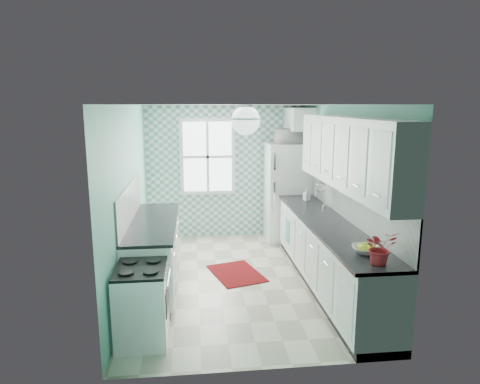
{
  "coord_description": "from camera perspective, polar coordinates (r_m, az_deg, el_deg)",
  "views": [
    {
      "loc": [
        -0.63,
        -5.84,
        2.49
      ],
      "look_at": [
        0.05,
        0.25,
        1.25
      ],
      "focal_mm": 32.0,
      "sensor_mm": 36.0,
      "label": 1
    }
  ],
  "objects": [
    {
      "name": "upper_cabinets_right",
      "position": [
        5.62,
        14.16,
        5.08
      ],
      "size": [
        0.33,
        3.2,
        0.9
      ],
      "primitive_type": "cube",
      "color": "white",
      "rests_on": "wall_right"
    },
    {
      "name": "wall_back",
      "position": [
        8.17,
        -1.87,
        2.7
      ],
      "size": [
        3.0,
        0.02,
        2.5
      ],
      "primitive_type": "cube",
      "color": "#68BCA5",
      "rests_on": "floor"
    },
    {
      "name": "ceiling",
      "position": [
        5.87,
        -0.22,
        11.64
      ],
      "size": [
        3.0,
        4.4,
        0.02
      ],
      "primitive_type": "cube",
      "color": "white",
      "rests_on": "wall_back"
    },
    {
      "name": "window",
      "position": [
        8.06,
        -4.34,
        4.71
      ],
      "size": [
        1.04,
        0.05,
        1.44
      ],
      "color": "white",
      "rests_on": "wall_back"
    },
    {
      "name": "dish_towel",
      "position": [
        7.04,
        6.38,
        -5.22
      ],
      "size": [
        0.09,
        0.24,
        0.37
      ],
      "primitive_type": "cube",
      "rotation": [
        0.0,
        0.0,
        0.31
      ],
      "color": "#5AA3A1",
      "rests_on": "base_cabinets_right"
    },
    {
      "name": "floor",
      "position": [
        6.38,
        -0.2,
        -11.62
      ],
      "size": [
        3.0,
        4.4,
        0.02
      ],
      "primitive_type": "cube",
      "color": "beige",
      "rests_on": "ground"
    },
    {
      "name": "accent_wall",
      "position": [
        8.15,
        -1.86,
        2.68
      ],
      "size": [
        3.0,
        0.01,
        2.5
      ],
      "primitive_type": "cube",
      "color": "#61A099",
      "rests_on": "wall_back"
    },
    {
      "name": "backsplash_right",
      "position": [
        5.98,
        14.55,
        -1.44
      ],
      "size": [
        0.02,
        3.6,
        0.51
      ],
      "primitive_type": "cube",
      "color": "white",
      "rests_on": "wall_right"
    },
    {
      "name": "wall_front",
      "position": [
        3.89,
        3.3,
        -7.19
      ],
      "size": [
        3.0,
        0.02,
        2.5
      ],
      "primitive_type": "cube",
      "color": "#68BCA5",
      "rests_on": "floor"
    },
    {
      "name": "wall_left",
      "position": [
        6.03,
        -14.62,
        -0.79
      ],
      "size": [
        0.02,
        4.4,
        2.5
      ],
      "primitive_type": "cube",
      "color": "#68BCA5",
      "rests_on": "floor"
    },
    {
      "name": "soap_bottle",
      "position": [
        7.2,
        8.89,
        -0.3
      ],
      "size": [
        0.12,
        0.12,
        0.2
      ],
      "primitive_type": "imported",
      "rotation": [
        0.0,
        0.0,
        0.34
      ],
      "color": "#97A7B3",
      "rests_on": "countertop_right"
    },
    {
      "name": "backsplash_left",
      "position": [
        5.97,
        -14.48,
        -1.46
      ],
      "size": [
        0.02,
        2.15,
        0.51
      ],
      "primitive_type": "cube",
      "color": "white",
      "rests_on": "wall_left"
    },
    {
      "name": "stove",
      "position": [
        4.83,
        -12.91,
        -14.16
      ],
      "size": [
        0.54,
        0.67,
        0.8
      ],
      "rotation": [
        0.0,
        0.0,
        0.06
      ],
      "color": "white",
      "rests_on": "floor"
    },
    {
      "name": "rug",
      "position": [
        6.56,
        -0.49,
        -10.8
      ],
      "size": [
        0.89,
        1.08,
        0.01
      ],
      "primitive_type": "cube",
      "rotation": [
        0.0,
        0.0,
        0.29
      ],
      "color": "maroon",
      "rests_on": "floor"
    },
    {
      "name": "wall_right",
      "position": [
        6.34,
        13.49,
        -0.16
      ],
      "size": [
        0.02,
        4.4,
        2.5
      ],
      "primitive_type": "cube",
      "color": "#68BCA5",
      "rests_on": "floor"
    },
    {
      "name": "base_cabinets_right",
      "position": [
        6.09,
        11.63,
        -8.38
      ],
      "size": [
        0.6,
        3.6,
        0.9
      ],
      "primitive_type": "cube",
      "color": "white",
      "rests_on": "floor"
    },
    {
      "name": "countertop_left",
      "position": [
        6.0,
        -11.48,
        -3.96
      ],
      "size": [
        0.63,
        2.15,
        0.04
      ],
      "primitive_type": "cube",
      "color": "black",
      "rests_on": "base_cabinets_left"
    },
    {
      "name": "fridge",
      "position": [
        7.99,
        6.33,
        -0.04
      ],
      "size": [
        0.79,
        0.78,
        1.82
      ],
      "rotation": [
        0.0,
        0.0,
        -0.05
      ],
      "color": "white",
      "rests_on": "floor"
    },
    {
      "name": "base_cabinets_left",
      "position": [
        6.14,
        -11.45,
        -8.2
      ],
      "size": [
        0.6,
        2.15,
        0.9
      ],
      "primitive_type": "cube",
      "color": "white",
      "rests_on": "floor"
    },
    {
      "name": "countertop_right",
      "position": [
        5.94,
        11.68,
        -4.12
      ],
      "size": [
        0.63,
        3.6,
        0.04
      ],
      "primitive_type": "cube",
      "color": "black",
      "rests_on": "base_cabinets_right"
    },
    {
      "name": "microwave",
      "position": [
        7.86,
        6.5,
        7.41
      ],
      "size": [
        0.48,
        0.33,
        0.26
      ],
      "primitive_type": "imported",
      "rotation": [
        0.0,
        0.0,
        3.17
      ],
      "color": "white",
      "rests_on": "fridge"
    },
    {
      "name": "upper_cabinet_fridge",
      "position": [
        7.91,
        7.87,
        9.6
      ],
      "size": [
        0.4,
        0.74,
        0.4
      ],
      "primitive_type": "cube",
      "color": "white",
      "rests_on": "wall_right"
    },
    {
      "name": "potted_plant",
      "position": [
        4.48,
        18.2,
        -7.04
      ],
      "size": [
        0.35,
        0.31,
        0.35
      ],
      "primitive_type": "imported",
      "rotation": [
        0.0,
        0.0,
        0.15
      ],
      "color": "red",
      "rests_on": "countertop_right"
    },
    {
      "name": "fruit_bowl",
      "position": [
        4.81,
        16.47,
        -7.38
      ],
      "size": [
        0.34,
        0.34,
        0.07
      ],
      "primitive_type": "imported",
      "rotation": [
        0.0,
        0.0,
        -0.17
      ],
      "color": "white",
      "rests_on": "countertop_right"
    },
    {
      "name": "sink",
      "position": [
        6.67,
        9.78,
        -2.24
      ],
      "size": [
        0.48,
        0.4,
        0.53
      ],
      "rotation": [
        0.0,
        0.0,
        0.04
      ],
      "color": "silver",
      "rests_on": "countertop_right"
    },
    {
      "name": "ceiling_light",
      "position": [
        5.08,
        0.76,
        9.56
      ],
      "size": [
        0.34,
        0.34,
        0.35
      ],
      "color": "silver",
      "rests_on": "ceiling"
    }
  ]
}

